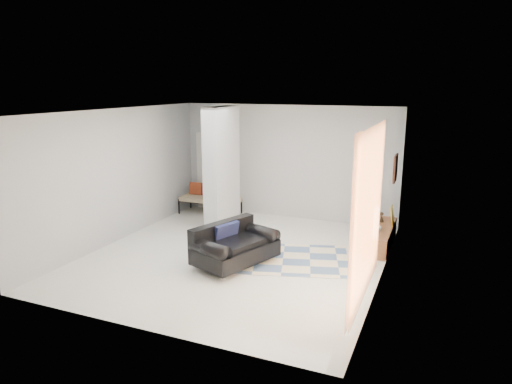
% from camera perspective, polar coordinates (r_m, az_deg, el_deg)
% --- Properties ---
extents(floor, '(6.00, 6.00, 0.00)m').
position_cam_1_polar(floor, '(9.03, -2.47, -7.98)').
color(floor, white).
rests_on(floor, ground).
extents(ceiling, '(6.00, 6.00, 0.00)m').
position_cam_1_polar(ceiling, '(8.43, -2.66, 10.04)').
color(ceiling, white).
rests_on(ceiling, wall_back).
extents(wall_back, '(6.00, 0.00, 6.00)m').
position_cam_1_polar(wall_back, '(11.36, 3.89, 3.76)').
color(wall_back, '#ACAEB0').
rests_on(wall_back, ground).
extents(wall_front, '(6.00, 0.00, 6.00)m').
position_cam_1_polar(wall_front, '(6.14, -14.58, -4.93)').
color(wall_front, '#ACAEB0').
rests_on(wall_front, ground).
extents(wall_left, '(0.00, 6.00, 6.00)m').
position_cam_1_polar(wall_left, '(10.09, -16.86, 2.00)').
color(wall_left, '#ACAEB0').
rests_on(wall_left, ground).
extents(wall_right, '(0.00, 6.00, 6.00)m').
position_cam_1_polar(wall_right, '(7.89, 15.84, -0.98)').
color(wall_right, '#ACAEB0').
rests_on(wall_right, ground).
extents(partition_column, '(0.35, 1.20, 2.80)m').
position_cam_1_polar(partition_column, '(10.51, -4.29, 2.97)').
color(partition_column, '#A9ADB1').
rests_on(partition_column, floor).
extents(hallway_door, '(0.85, 0.06, 2.04)m').
position_cam_1_polar(hallway_door, '(12.22, -5.57, 2.59)').
color(hallway_door, silver).
rests_on(hallway_door, floor).
extents(curtain, '(0.00, 2.55, 2.55)m').
position_cam_1_polar(curtain, '(6.78, 13.98, -2.73)').
color(curtain, '#FB8342').
rests_on(curtain, wall_right).
extents(wall_art, '(0.04, 0.45, 0.55)m').
position_cam_1_polar(wall_art, '(9.50, 17.04, 2.85)').
color(wall_art, '#33160D').
rests_on(wall_art, wall_right).
extents(media_console, '(0.45, 1.76, 0.80)m').
position_cam_1_polar(media_console, '(9.87, 15.32, -5.33)').
color(media_console, brown).
rests_on(media_console, floor).
extents(loveseat, '(1.38, 1.77, 0.76)m').
position_cam_1_polar(loveseat, '(8.54, -2.86, -6.71)').
color(loveseat, silver).
rests_on(loveseat, floor).
extents(daybed, '(1.56, 0.68, 0.77)m').
position_cam_1_polar(daybed, '(11.88, -5.81, -0.67)').
color(daybed, black).
rests_on(daybed, floor).
extents(area_rug, '(2.87, 2.31, 0.01)m').
position_cam_1_polar(area_rug, '(8.89, 3.40, -8.31)').
color(area_rug, beige).
rests_on(area_rug, floor).
extents(cylinder_lamp, '(0.11, 0.11, 0.60)m').
position_cam_1_polar(cylinder_lamp, '(9.05, 14.78, -3.70)').
color(cylinder_lamp, white).
rests_on(cylinder_lamp, media_console).
extents(bronze_figurine, '(0.12, 0.12, 0.21)m').
position_cam_1_polar(bronze_figurine, '(10.15, 15.43, -3.04)').
color(bronze_figurine, black).
rests_on(bronze_figurine, media_console).
extents(vase, '(0.18, 0.18, 0.18)m').
position_cam_1_polar(vase, '(9.53, 14.90, -4.16)').
color(vase, white).
rests_on(vase, media_console).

